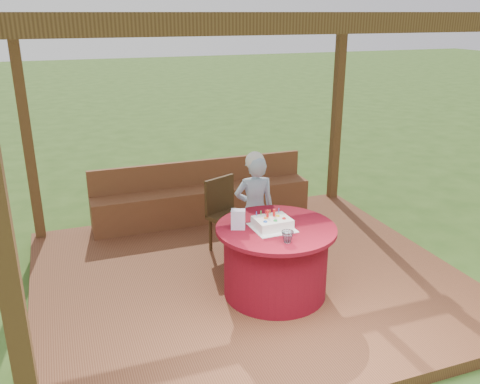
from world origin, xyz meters
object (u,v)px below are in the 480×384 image
Objects in this scene: table at (275,260)px; chair at (226,211)px; elderly_woman at (254,207)px; birthday_cake at (272,223)px; drinking_glass at (287,237)px; bench at (203,201)px; gift_bag at (238,219)px.

chair is at bearing 96.35° from table.
elderly_woman is 0.79m from birthday_cake.
elderly_woman reaches higher than drinking_glass.
birthday_cake reaches higher than chair.
birthday_cake is at bearing -86.08° from chair.
table is at bearing 15.51° from birthday_cake.
bench is at bearing 98.04° from elderly_woman.
drinking_glass is at bearing -97.50° from table.
bench is at bearing 91.95° from birthday_cake.
elderly_woman reaches higher than table.
birthday_cake is 0.34m from drinking_glass.
elderly_woman is (0.08, 0.76, 0.28)m from table.
bench is 2.24m from birthday_cake.
drinking_glass is (0.32, -0.44, -0.04)m from gift_bag.
birthday_cake is (0.07, -2.17, 0.52)m from bench.
birthday_cake is (-0.12, -0.77, 0.13)m from elderly_woman.
birthday_cake is (-0.05, -0.01, 0.41)m from table.
table is at bearing -86.77° from bench.
birthday_cake reaches higher than drinking_glass.
birthday_cake is (0.08, -1.16, 0.30)m from chair.
birthday_cake reaches higher than bench.
gift_bag reaches higher than bench.
gift_bag is 0.55m from drinking_glass.
chair reaches higher than table.
bench is 26.41× the size of drinking_glass.
chair is at bearing 99.24° from gift_bag.
elderly_woman is (0.20, -1.40, 0.39)m from bench.
elderly_woman is at bearing 78.50° from gift_bag.
chair reaches higher than bench.
elderly_woman is at bearing 83.72° from drinking_glass.
birthday_cake is 2.08× the size of gift_bag.
chair is 4.55× the size of gift_bag.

